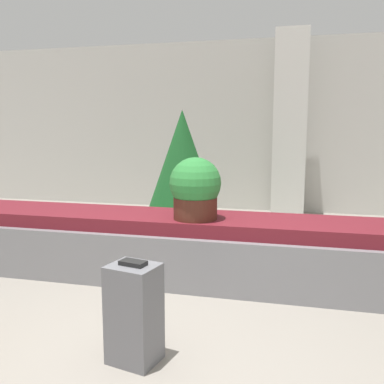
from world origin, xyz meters
The scene contains 7 objects.
ground_plane centered at (0.00, 0.00, 0.00)m, with size 18.00×18.00×0.00m, color gray.
back_wall centered at (0.00, 5.71, 1.60)m, with size 18.00×0.06×3.20m.
carousel centered at (0.00, 1.69, 0.33)m, with size 7.12×0.93×0.67m.
pillar centered at (0.89, 5.11, 1.60)m, with size 0.55×0.55×3.20m.
suitcase_2 centered at (0.01, 0.03, 0.34)m, with size 0.37×0.33×0.71m.
potted_plant_1 centered at (0.07, 1.56, 0.98)m, with size 0.51×0.51×0.62m.
decorated_tree centered at (-0.60, 3.53, 1.01)m, with size 1.17×1.17×1.84m.
Camera 1 is at (1.05, -2.52, 1.58)m, focal length 40.00 mm.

